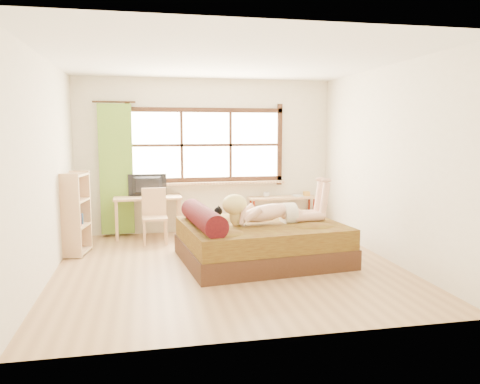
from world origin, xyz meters
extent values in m
plane|color=#9E754C|center=(0.00, 0.00, 0.00)|extent=(4.50, 4.50, 0.00)
plane|color=white|center=(0.00, 0.00, 2.70)|extent=(4.50, 4.50, 0.00)
plane|color=silver|center=(0.00, 2.25, 1.35)|extent=(4.50, 0.00, 4.50)
plane|color=silver|center=(0.00, -2.25, 1.35)|extent=(4.50, 0.00, 4.50)
plane|color=silver|center=(-2.25, 0.00, 1.35)|extent=(0.00, 4.50, 4.50)
plane|color=silver|center=(2.25, 0.00, 1.35)|extent=(0.00, 4.50, 4.50)
cube|color=#FFEDBF|center=(0.00, 2.25, 1.55)|extent=(2.60, 0.01, 1.30)
cube|color=tan|center=(0.00, 2.17, 0.88)|extent=(2.80, 0.16, 0.04)
cube|color=#477E22|center=(-1.55, 2.13, 1.15)|extent=(0.55, 0.10, 2.20)
cube|color=black|center=(0.50, 0.18, 0.13)|extent=(2.32, 1.95, 0.27)
cube|color=#3E1F0E|center=(0.50, 0.18, 0.40)|extent=(2.28, 1.91, 0.27)
cylinder|color=black|center=(-0.33, 0.08, 0.66)|extent=(0.47, 1.48, 0.30)
cube|color=tan|center=(-1.04, 1.95, 0.68)|extent=(1.13, 0.54, 0.04)
cube|color=tan|center=(-1.55, 1.73, 0.34)|extent=(0.05, 0.05, 0.67)
cube|color=tan|center=(-0.52, 1.75, 0.34)|extent=(0.05, 0.05, 0.67)
cube|color=tan|center=(-1.56, 2.15, 0.34)|extent=(0.05, 0.05, 0.67)
cube|color=tan|center=(-0.53, 2.17, 0.34)|extent=(0.05, 0.05, 0.67)
imported|color=black|center=(-1.04, 2.00, 0.89)|extent=(0.64, 0.10, 0.37)
cube|color=tan|center=(-0.94, 1.50, 0.41)|extent=(0.40, 0.40, 0.04)
cube|color=tan|center=(-0.94, 1.68, 0.65)|extent=(0.39, 0.05, 0.45)
cube|color=tan|center=(-1.10, 1.33, 0.20)|extent=(0.04, 0.04, 0.39)
cube|color=tan|center=(-0.77, 1.34, 0.20)|extent=(0.04, 0.04, 0.39)
cube|color=tan|center=(-1.11, 1.66, 0.20)|extent=(0.04, 0.04, 0.39)
cube|color=tan|center=(-0.77, 1.67, 0.20)|extent=(0.04, 0.04, 0.39)
cube|color=tan|center=(1.36, 2.07, 0.59)|extent=(1.23, 0.32, 0.04)
cube|color=tan|center=(1.36, 2.07, 0.29)|extent=(1.23, 0.32, 0.03)
cylinder|color=maroon|center=(0.80, 1.94, 0.31)|extent=(0.04, 0.04, 0.61)
cylinder|color=maroon|center=(1.93, 1.95, 0.31)|extent=(0.04, 0.04, 0.61)
cylinder|color=maroon|center=(0.80, 2.19, 0.31)|extent=(0.04, 0.04, 0.61)
cylinder|color=maroon|center=(1.92, 2.20, 0.31)|extent=(0.04, 0.04, 0.61)
cube|color=gold|center=(1.82, 2.07, 0.66)|extent=(0.10, 0.10, 0.08)
imported|color=gray|center=(1.06, 2.07, 0.66)|extent=(0.11, 0.11, 0.09)
imported|color=gray|center=(1.56, 2.07, 0.62)|extent=(0.17, 0.24, 0.02)
cube|color=tan|center=(-2.08, 1.03, 0.05)|extent=(0.38, 0.54, 0.03)
cube|color=tan|center=(-2.08, 1.03, 0.42)|extent=(0.38, 0.54, 0.03)
cube|color=tan|center=(-2.08, 1.03, 0.80)|extent=(0.38, 0.54, 0.03)
cube|color=tan|center=(-2.08, 1.03, 1.17)|extent=(0.38, 0.54, 0.03)
cube|color=tan|center=(-2.12, 0.79, 0.61)|extent=(0.30, 0.08, 1.20)
cube|color=tan|center=(-2.04, 1.28, 0.61)|extent=(0.30, 0.08, 1.20)
camera|label=1|loc=(-1.06, -6.01, 1.82)|focal=35.00mm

